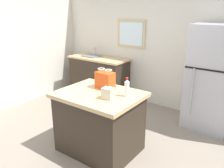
{
  "coord_description": "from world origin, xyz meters",
  "views": [
    {
      "loc": [
        1.81,
        -2.11,
        2.0
      ],
      "look_at": [
        -0.1,
        0.49,
        0.93
      ],
      "focal_mm": 37.51,
      "sensor_mm": 36.0,
      "label": 1
    }
  ],
  "objects_px": {
    "kitchen_island": "(100,122)",
    "bottle": "(127,88)",
    "refrigerator": "(212,78)",
    "shopping_bag": "(105,80)",
    "small_box": "(108,93)"
  },
  "relations": [
    {
      "from": "kitchen_island",
      "to": "bottle",
      "type": "distance_m",
      "value": 0.68
    },
    {
      "from": "kitchen_island",
      "to": "refrigerator",
      "type": "relative_size",
      "value": 0.65
    },
    {
      "from": "kitchen_island",
      "to": "bottle",
      "type": "relative_size",
      "value": 4.4
    },
    {
      "from": "kitchen_island",
      "to": "refrigerator",
      "type": "height_order",
      "value": "refrigerator"
    },
    {
      "from": "refrigerator",
      "to": "shopping_bag",
      "type": "distance_m",
      "value": 1.84
    },
    {
      "from": "kitchen_island",
      "to": "bottle",
      "type": "xyz_separation_m",
      "value": [
        0.37,
        0.12,
        0.55
      ]
    },
    {
      "from": "bottle",
      "to": "kitchen_island",
      "type": "bearing_deg",
      "value": -162.35
    },
    {
      "from": "shopping_bag",
      "to": "small_box",
      "type": "relative_size",
      "value": 1.94
    },
    {
      "from": "shopping_bag",
      "to": "bottle",
      "type": "xyz_separation_m",
      "value": [
        0.43,
        -0.09,
        -0.01
      ]
    },
    {
      "from": "kitchen_island",
      "to": "refrigerator",
      "type": "distance_m",
      "value": 2.02
    },
    {
      "from": "small_box",
      "to": "bottle",
      "type": "distance_m",
      "value": 0.27
    },
    {
      "from": "shopping_bag",
      "to": "small_box",
      "type": "xyz_separation_m",
      "value": [
        0.28,
        -0.3,
        -0.05
      ]
    },
    {
      "from": "shopping_bag",
      "to": "small_box",
      "type": "height_order",
      "value": "shopping_bag"
    },
    {
      "from": "refrigerator",
      "to": "bottle",
      "type": "height_order",
      "value": "refrigerator"
    },
    {
      "from": "kitchen_island",
      "to": "refrigerator",
      "type": "xyz_separation_m",
      "value": [
        1.06,
        1.67,
        0.43
      ]
    }
  ]
}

